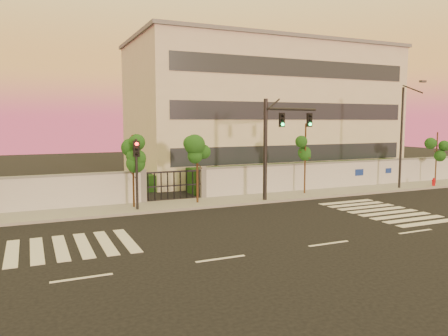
{
  "coord_description": "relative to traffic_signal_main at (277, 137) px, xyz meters",
  "views": [
    {
      "loc": [
        -11.41,
        -14.62,
        5.15
      ],
      "look_at": [
        -2.17,
        6.0,
        2.74
      ],
      "focal_mm": 35.0,
      "sensor_mm": 36.0,
      "label": 1
    }
  ],
  "objects": [
    {
      "name": "sidewalk",
      "position": [
        -3.1,
        1.0,
        -4.08
      ],
      "size": [
        60.0,
        3.0,
        0.15
      ],
      "primitive_type": "cube",
      "color": "gray",
      "rests_on": "ground"
    },
    {
      "name": "hedge_row",
      "position": [
        -1.94,
        5.24,
        -3.33
      ],
      "size": [
        41.0,
        4.25,
        1.8
      ],
      "color": "black",
      "rests_on": "ground"
    },
    {
      "name": "street_tree_c",
      "position": [
        -8.99,
        1.12,
        -0.94
      ],
      "size": [
        1.41,
        1.12,
        4.37
      ],
      "color": "#382314",
      "rests_on": "ground"
    },
    {
      "name": "ground",
      "position": [
        -3.1,
        -9.5,
        -4.15
      ],
      "size": [
        120.0,
        120.0,
        0.0
      ],
      "primitive_type": "plane",
      "color": "black",
      "rests_on": "ground"
    },
    {
      "name": "street_tree_e",
      "position": [
        3.03,
        1.17,
        -0.46
      ],
      "size": [
        1.44,
        1.15,
        5.02
      ],
      "color": "#382314",
      "rests_on": "ground"
    },
    {
      "name": "traffic_signal_main",
      "position": [
        0.0,
        0.0,
        0.0
      ],
      "size": [
        4.14,
        0.85,
        6.57
      ],
      "rotation": [
        0.0,
        0.0,
        0.17
      ],
      "color": "black",
      "rests_on": "ground"
    },
    {
      "name": "traffic_signal_secondary",
      "position": [
        -8.99,
        0.3,
        -1.5
      ],
      "size": [
        0.32,
        0.33,
        4.18
      ],
      "rotation": [
        0.0,
        0.0,
        -0.19
      ],
      "color": "black",
      "rests_on": "ground"
    },
    {
      "name": "road_markings",
      "position": [
        -4.68,
        -5.74,
        -4.14
      ],
      "size": [
        57.0,
        7.62,
        0.02
      ],
      "color": "silver",
      "rests_on": "ground"
    },
    {
      "name": "street_tree_d",
      "position": [
        -5.07,
        0.93,
        -1.03
      ],
      "size": [
        1.62,
        1.29,
        4.24
      ],
      "color": "#382314",
      "rests_on": "ground"
    },
    {
      "name": "streetlight_east",
      "position": [
        11.02,
        0.16,
        0.19
      ],
      "size": [
        0.48,
        1.93,
        8.03
      ],
      "color": "black",
      "rests_on": "ground"
    },
    {
      "name": "street_tree_f",
      "position": [
        15.62,
        0.99,
        -1.0
      ],
      "size": [
        1.31,
        1.04,
        4.28
      ],
      "color": "#382314",
      "rests_on": "ground"
    },
    {
      "name": "perimeter_wall",
      "position": [
        -3.0,
        2.5,
        -3.08
      ],
      "size": [
        60.0,
        0.36,
        2.2
      ],
      "color": "silver",
      "rests_on": "ground"
    },
    {
      "name": "fire_hydrant",
      "position": [
        14.22,
        -0.06,
        -3.77
      ],
      "size": [
        0.3,
        0.29,
        0.77
      ],
      "rotation": [
        0.0,
        0.0,
        -0.16
      ],
      "color": "#B50C13",
      "rests_on": "ground"
    },
    {
      "name": "institutional_building",
      "position": [
        5.9,
        12.49,
        2.0
      ],
      "size": [
        24.4,
        12.4,
        12.25
      ],
      "color": "beige",
      "rests_on": "ground"
    }
  ]
}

